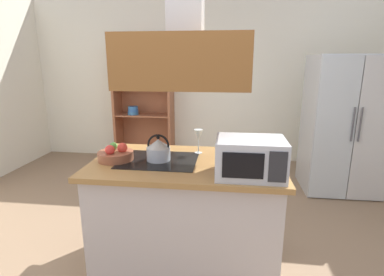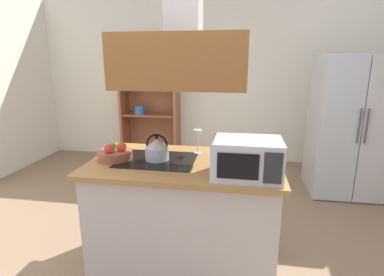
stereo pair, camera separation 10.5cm
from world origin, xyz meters
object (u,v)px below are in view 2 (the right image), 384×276
Objects in this scene: refrigerator at (350,126)px; cutting_board at (244,156)px; microwave at (247,158)px; kettle at (157,149)px; dish_cabinet at (151,109)px; fruit_bowl at (115,153)px; wine_glass_on_counter at (198,136)px.

refrigerator reaches higher than cutting_board.
refrigerator is 3.79× the size of microwave.
kettle is 0.71m from cutting_board.
dish_cabinet reaches higher than kettle.
fruit_bowl is at bearing -78.68° from dish_cabinet.
microwave is at bearing -11.35° from fruit_bowl.
dish_cabinet is at bearing 121.92° from cutting_board.
wine_glass_on_counter is at bearing 130.42° from microwave.
dish_cabinet is 5.74× the size of cutting_board.
microwave reaches higher than wine_glass_on_counter.
kettle is 0.46× the size of microwave.
refrigerator is at bearing 41.74° from wine_glass_on_counter.
refrigerator reaches higher than kettle.
refrigerator is at bearing 56.76° from microwave.
dish_cabinet is at bearing 161.90° from refrigerator.
microwave is at bearing -123.24° from refrigerator.
refrigerator is at bearing 50.02° from cutting_board.
fruit_bowl is (0.55, -2.73, 0.08)m from dish_cabinet.
kettle is 0.34m from fruit_bowl.
dish_cabinet is at bearing 115.49° from wine_glass_on_counter.
dish_cabinet reaches higher than wine_glass_on_counter.
cutting_board is 1.22× the size of fruit_bowl.
refrigerator is 2.66m from kettle.
microwave is 1.05m from fruit_bowl.
fruit_bowl is at bearing 168.65° from microwave.
refrigerator is 2.94m from fruit_bowl.
refrigerator is 2.29m from wine_glass_on_counter.
dish_cabinet is (-2.88, 0.94, -0.00)m from refrigerator.
dish_cabinet is 9.47× the size of wine_glass_on_counter.
kettle is (0.88, -2.69, 0.12)m from dish_cabinet.
wine_glass_on_counter is at bearing 37.97° from kettle.
cutting_board is at bearing -129.98° from refrigerator.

